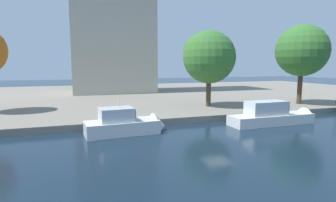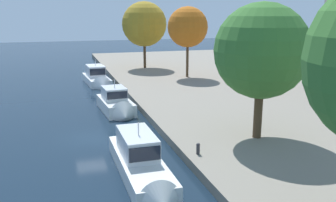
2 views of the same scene
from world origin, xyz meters
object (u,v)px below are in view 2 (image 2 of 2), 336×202
object	(u,v)px
motor_yacht_2	(142,165)
tree_3	(187,26)
motor_yacht_0	(97,79)
tree_2	(263,46)
mooring_bollard_0	(198,148)
motor_yacht_1	(117,106)
tree_1	(146,23)

from	to	relation	value
motor_yacht_2	tree_3	size ratio (longest dim) A/B	1.02
motor_yacht_0	tree_2	world-z (taller)	tree_2
mooring_bollard_0	motor_yacht_1	bearing A→B (deg)	-167.78
motor_yacht_0	tree_3	size ratio (longest dim) A/B	0.91
motor_yacht_1	mooring_bollard_0	distance (m)	15.58
tree_1	motor_yacht_2	bearing A→B (deg)	-13.88
motor_yacht_2	tree_3	bearing A→B (deg)	155.26
motor_yacht_2	motor_yacht_1	bearing A→B (deg)	176.14
motor_yacht_2	motor_yacht_0	bearing A→B (deg)	178.28
motor_yacht_2	mooring_bollard_0	xyz separation A→B (m)	(-1.00, 4.29, 0.35)
tree_1	tree_3	distance (m)	11.46
motor_yacht_1	tree_1	bearing A→B (deg)	156.06
tree_2	tree_3	bearing A→B (deg)	171.94
tree_2	tree_3	distance (m)	28.65
motor_yacht_1	motor_yacht_0	bearing A→B (deg)	176.70
motor_yacht_1	tree_1	xyz separation A→B (m)	(-26.20, 9.49, 7.70)
motor_yacht_1	tree_2	size ratio (longest dim) A/B	0.75
motor_yacht_1	tree_3	size ratio (longest dim) A/B	0.75
motor_yacht_1	tree_2	distance (m)	17.49
tree_3	tree_1	bearing A→B (deg)	-160.35
tree_3	motor_yacht_0	bearing A→B (deg)	-95.58
motor_yacht_2	tree_3	world-z (taller)	tree_3
motor_yacht_1	tree_2	xyz separation A→B (m)	(12.96, 9.32, 7.15)
mooring_bollard_0	tree_3	xyz separation A→B (m)	(-30.63, 10.05, 7.15)
motor_yacht_2	tree_1	xyz separation A→B (m)	(-42.42, 10.48, 7.66)
motor_yacht_0	motor_yacht_2	xyz separation A→B (m)	(32.96, -0.78, 0.09)
mooring_bollard_0	tree_3	distance (m)	33.01
tree_1	motor_yacht_0	bearing A→B (deg)	-45.71
motor_yacht_1	tree_1	size ratio (longest dim) A/B	0.69
motor_yacht_2	tree_1	bearing A→B (deg)	165.76
motor_yacht_1	tree_3	bearing A→B (deg)	135.08
mooring_bollard_0	tree_2	world-z (taller)	tree_2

